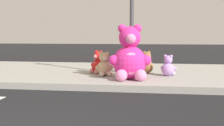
{
  "coord_description": "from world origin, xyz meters",
  "views": [
    {
      "loc": [
        1.47,
        -2.71,
        1.22
      ],
      "look_at": [
        0.61,
        3.6,
        0.55
      ],
      "focal_mm": 44.86,
      "sensor_mm": 36.0,
      "label": 1
    }
  ],
  "objects_px": {
    "plush_tan": "(104,66)",
    "plush_lavender": "(168,67)",
    "plush_white": "(124,64)",
    "plush_red": "(98,64)",
    "sign_pole": "(132,8)",
    "plush_brown": "(146,64)",
    "plush_pink_large": "(130,57)"
  },
  "relations": [
    {
      "from": "plush_red",
      "to": "plush_white",
      "type": "bearing_deg",
      "value": 26.52
    },
    {
      "from": "plush_tan",
      "to": "plush_brown",
      "type": "xyz_separation_m",
      "value": [
        1.05,
        0.6,
        -0.0
      ]
    },
    {
      "from": "plush_lavender",
      "to": "sign_pole",
      "type": "bearing_deg",
      "value": -175.64
    },
    {
      "from": "sign_pole",
      "to": "plush_pink_large",
      "type": "distance_m",
      "value": 1.32
    },
    {
      "from": "plush_lavender",
      "to": "plush_brown",
      "type": "distance_m",
      "value": 0.69
    },
    {
      "from": "plush_lavender",
      "to": "plush_white",
      "type": "bearing_deg",
      "value": 154.08
    },
    {
      "from": "plush_white",
      "to": "plush_brown",
      "type": "height_order",
      "value": "plush_brown"
    },
    {
      "from": "sign_pole",
      "to": "plush_brown",
      "type": "distance_m",
      "value": 1.57
    },
    {
      "from": "sign_pole",
      "to": "plush_tan",
      "type": "relative_size",
      "value": 5.21
    },
    {
      "from": "plush_tan",
      "to": "plush_red",
      "type": "relative_size",
      "value": 0.99
    },
    {
      "from": "plush_tan",
      "to": "plush_brown",
      "type": "bearing_deg",
      "value": 29.73
    },
    {
      "from": "plush_tan",
      "to": "plush_red",
      "type": "xyz_separation_m",
      "value": [
        -0.24,
        0.44,
        0.0
      ]
    },
    {
      "from": "sign_pole",
      "to": "plush_lavender",
      "type": "distance_m",
      "value": 1.75
    },
    {
      "from": "plush_white",
      "to": "plush_red",
      "type": "distance_m",
      "value": 0.76
    },
    {
      "from": "plush_red",
      "to": "plush_pink_large",
      "type": "bearing_deg",
      "value": -43.92
    },
    {
      "from": "plush_white",
      "to": "plush_pink_large",
      "type": "bearing_deg",
      "value": -78.83
    },
    {
      "from": "sign_pole",
      "to": "plush_brown",
      "type": "height_order",
      "value": "sign_pole"
    },
    {
      "from": "plush_tan",
      "to": "plush_pink_large",
      "type": "bearing_deg",
      "value": -33.48
    },
    {
      "from": "sign_pole",
      "to": "plush_tan",
      "type": "distance_m",
      "value": 1.61
    },
    {
      "from": "plush_tan",
      "to": "plush_lavender",
      "type": "xyz_separation_m",
      "value": [
        1.61,
        0.21,
        -0.03
      ]
    },
    {
      "from": "plush_white",
      "to": "plush_brown",
      "type": "xyz_separation_m",
      "value": [
        0.61,
        -0.18,
        0.01
      ]
    },
    {
      "from": "sign_pole",
      "to": "plush_lavender",
      "type": "relative_size",
      "value": 5.89
    },
    {
      "from": "sign_pole",
      "to": "plush_lavender",
      "type": "bearing_deg",
      "value": 4.36
    },
    {
      "from": "plush_pink_large",
      "to": "plush_white",
      "type": "xyz_separation_m",
      "value": [
        -0.24,
        1.23,
        -0.28
      ]
    },
    {
      "from": "sign_pole",
      "to": "plush_brown",
      "type": "xyz_separation_m",
      "value": [
        0.36,
        0.46,
        -1.46
      ]
    },
    {
      "from": "plush_pink_large",
      "to": "plush_brown",
      "type": "height_order",
      "value": "plush_pink_large"
    },
    {
      "from": "sign_pole",
      "to": "plush_pink_large",
      "type": "bearing_deg",
      "value": -90.37
    },
    {
      "from": "plush_pink_large",
      "to": "plush_brown",
      "type": "relative_size",
      "value": 2.13
    },
    {
      "from": "plush_tan",
      "to": "plush_lavender",
      "type": "height_order",
      "value": "plush_tan"
    },
    {
      "from": "plush_white",
      "to": "plush_tan",
      "type": "bearing_deg",
      "value": -119.45
    },
    {
      "from": "plush_pink_large",
      "to": "plush_white",
      "type": "height_order",
      "value": "plush_pink_large"
    },
    {
      "from": "plush_lavender",
      "to": "plush_brown",
      "type": "relative_size",
      "value": 0.9
    }
  ]
}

